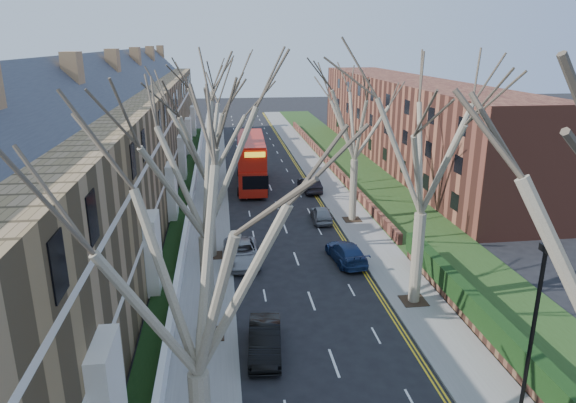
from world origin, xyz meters
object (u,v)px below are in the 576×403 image
object	(u,v)px
double_decker_bus	(251,162)
car_left_mid	(265,340)
lamp_post	(530,349)
car_right_near	(346,252)

from	to	relation	value
double_decker_bus	car_left_mid	xyz separation A→B (m)	(-1.28, -29.98, -1.70)
lamp_post	car_left_mid	size ratio (longest dim) A/B	1.90
car_right_near	car_left_mid	bearing A→B (deg)	51.47
car_left_mid	car_right_near	bearing A→B (deg)	62.31
car_right_near	double_decker_bus	bearing A→B (deg)	-81.64
car_left_mid	car_right_near	world-z (taller)	car_left_mid
lamp_post	double_decker_bus	size ratio (longest dim) A/B	0.69
double_decker_bus	car_right_near	world-z (taller)	double_decker_bus
double_decker_bus	lamp_post	bearing A→B (deg)	102.42
double_decker_bus	car_right_near	bearing A→B (deg)	106.37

